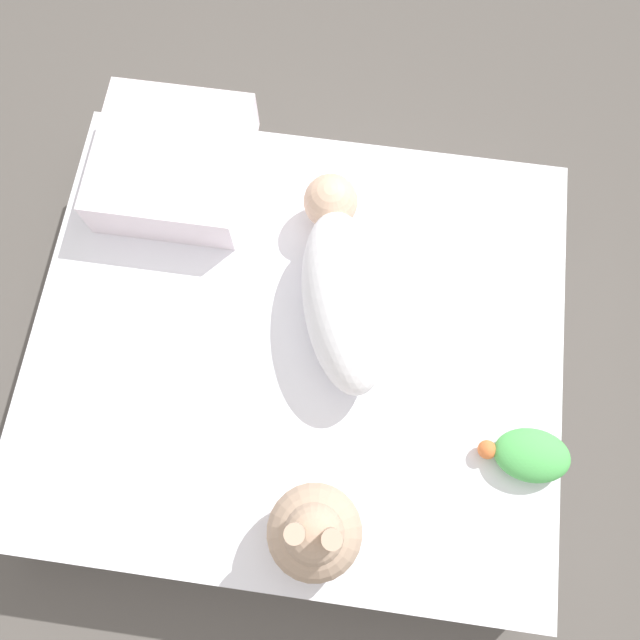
% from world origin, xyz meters
% --- Properties ---
extents(ground_plane, '(12.00, 12.00, 0.00)m').
position_xyz_m(ground_plane, '(0.00, 0.00, 0.00)').
color(ground_plane, '#514C47').
extents(bed_mattress, '(1.13, 1.00, 0.24)m').
position_xyz_m(bed_mattress, '(0.00, 0.00, 0.12)').
color(bed_mattress, white).
rests_on(bed_mattress, ground_plane).
extents(swaddled_baby, '(0.27, 0.50, 0.17)m').
position_xyz_m(swaddled_baby, '(-0.09, -0.10, 0.32)').
color(swaddled_baby, white).
rests_on(swaddled_baby, bed_mattress).
extents(pillow, '(0.33, 0.33, 0.11)m').
position_xyz_m(pillow, '(0.33, -0.35, 0.30)').
color(pillow, white).
rests_on(pillow, bed_mattress).
extents(bunny_plush, '(0.18, 0.18, 0.33)m').
position_xyz_m(bunny_plush, '(-0.09, 0.38, 0.35)').
color(bunny_plush, tan).
rests_on(bunny_plush, bed_mattress).
extents(turtle_plush, '(0.18, 0.11, 0.07)m').
position_xyz_m(turtle_plush, '(-0.49, 0.18, 0.27)').
color(turtle_plush, '#51B756').
rests_on(turtle_plush, bed_mattress).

